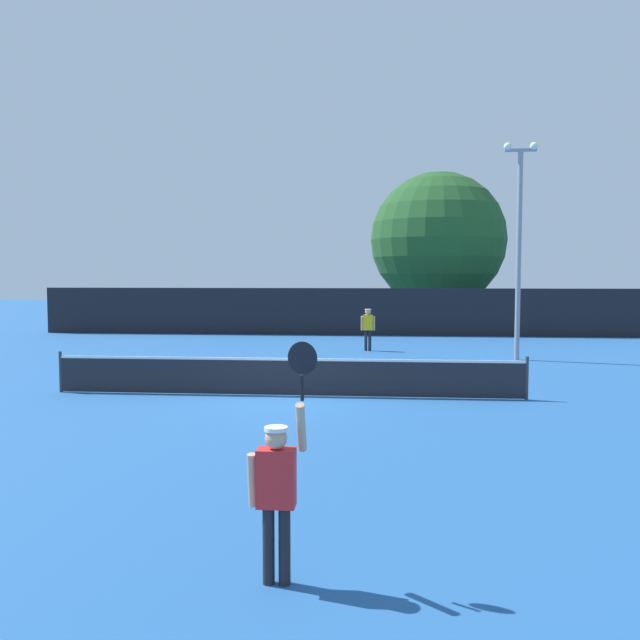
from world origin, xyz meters
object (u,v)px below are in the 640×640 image
light_pole (519,237)px  player_serving (278,480)px  parked_car_mid (505,313)px  tennis_ball (306,385)px  player_receiving (368,325)px  parked_car_near (373,312)px  large_tree (438,240)px

light_pole → player_serving: bearing=-108.0°
player_serving → parked_car_mid: size_ratio=0.56×
tennis_ball → light_pole: bearing=42.5°
player_receiving → parked_car_near: size_ratio=0.38×
large_tree → player_receiving: bearing=-107.2°
player_receiving → large_tree: size_ratio=0.19×
player_serving → light_pole: 19.32m
parked_car_near → parked_car_mid: (7.77, -0.34, 0.00)m
player_serving → parked_car_near: player_serving is taller
large_tree → parked_car_mid: large_tree is taller
tennis_ball → parked_car_near: bearing=86.1°
player_serving → player_receiving: size_ratio=1.45×
large_tree → light_pole: bearing=-83.5°
light_pole → parked_car_mid: light_pole is taller
tennis_ball → player_serving: bearing=-85.0°
tennis_ball → large_tree: bearing=75.8°
parked_car_near → parked_car_mid: bearing=5.0°
player_serving → light_pole: (5.87, 18.10, 3.35)m
player_receiving → parked_car_mid: parked_car_mid is taller
player_receiving → player_serving: bearing=88.6°
player_serving → parked_car_mid: player_serving is taller
light_pole → large_tree: bearing=96.5°
player_receiving → tennis_ball: (-1.53, -8.73, -1.00)m
player_serving → parked_car_mid: (8.28, 33.99, -0.28)m
player_serving → parked_car_mid: bearing=76.3°
tennis_ball → large_tree: (5.27, 20.81, 4.98)m
player_receiving → tennis_ball: size_ratio=24.67×
player_receiving → tennis_ball: 8.92m
tennis_ball → parked_car_near: 22.63m
parked_car_near → player_receiving: bearing=-82.6°
light_pole → large_tree: (-1.64, 14.48, 0.60)m
player_receiving → parked_car_near: 13.83m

